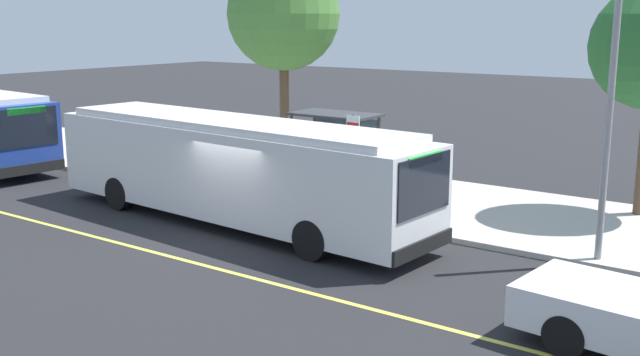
{
  "coord_description": "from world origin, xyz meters",
  "views": [
    {
      "loc": [
        12.81,
        -14.1,
        5.65
      ],
      "look_at": [
        1.71,
        1.4,
        1.57
      ],
      "focal_mm": 41.71,
      "sensor_mm": 36.0,
      "label": 1
    }
  ],
  "objects_px": {
    "route_sign_post": "(353,149)",
    "pedestrian_commuter": "(271,165)",
    "waiting_bench": "(331,172)",
    "transit_bus_main": "(232,167)"
  },
  "relations": [
    {
      "from": "waiting_bench",
      "to": "pedestrian_commuter",
      "type": "height_order",
      "value": "pedestrian_commuter"
    },
    {
      "from": "transit_bus_main",
      "to": "pedestrian_commuter",
      "type": "bearing_deg",
      "value": 107.3
    },
    {
      "from": "route_sign_post",
      "to": "pedestrian_commuter",
      "type": "xyz_separation_m",
      "value": [
        -3.06,
        -0.02,
        -0.84
      ]
    },
    {
      "from": "waiting_bench",
      "to": "pedestrian_commuter",
      "type": "distance_m",
      "value": 2.35
    },
    {
      "from": "transit_bus_main",
      "to": "pedestrian_commuter",
      "type": "height_order",
      "value": "transit_bus_main"
    },
    {
      "from": "route_sign_post",
      "to": "pedestrian_commuter",
      "type": "bearing_deg",
      "value": -179.55
    },
    {
      "from": "transit_bus_main",
      "to": "route_sign_post",
      "type": "relative_size",
      "value": 4.53
    },
    {
      "from": "waiting_bench",
      "to": "route_sign_post",
      "type": "height_order",
      "value": "route_sign_post"
    },
    {
      "from": "route_sign_post",
      "to": "pedestrian_commuter",
      "type": "relative_size",
      "value": 1.66
    },
    {
      "from": "transit_bus_main",
      "to": "pedestrian_commuter",
      "type": "relative_size",
      "value": 7.51
    }
  ]
}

